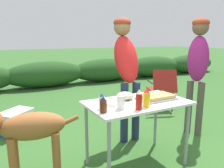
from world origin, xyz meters
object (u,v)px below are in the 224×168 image
at_px(plate_stack, 111,102).
at_px(cooler_box, 16,122).
at_px(dog, 28,131).
at_px(bbq_sauce_bottle, 103,105).
at_px(camp_chair_near_hedge, 162,87).
at_px(standing_person_in_dark_puffer, 126,63).
at_px(folding_table, 137,108).
at_px(mustard_bottle, 147,98).
at_px(mixing_bowl, 125,96).
at_px(paper_cup_stack, 121,102).
at_px(ketchup_bottle, 139,100).
at_px(standing_person_in_navy_coat, 198,61).
at_px(food_tray, 156,97).
at_px(mayo_bottle, 102,101).

bearing_deg(plate_stack, cooler_box, 118.80).
relative_size(dog, cooler_box, 1.64).
distance_m(bbq_sauce_bottle, camp_chair_near_hedge, 2.58).
height_order(standing_person_in_dark_puffer, dog, standing_person_in_dark_puffer).
height_order(folding_table, standing_person_in_dark_puffer, standing_person_in_dark_puffer).
bearing_deg(folding_table, mustard_bottle, -97.69).
bearing_deg(plate_stack, mixing_bowl, 17.84).
bearing_deg(paper_cup_stack, cooler_box, 115.91).
bearing_deg(standing_person_in_dark_puffer, bbq_sauce_bottle, -130.37).
distance_m(folding_table, ketchup_bottle, 0.32).
bearing_deg(bbq_sauce_bottle, paper_cup_stack, 4.64).
xyz_separation_m(ketchup_bottle, camp_chair_near_hedge, (1.72, 1.62, -0.37)).
distance_m(standing_person_in_dark_puffer, dog, 1.54).
bearing_deg(cooler_box, folding_table, 85.01).
xyz_separation_m(paper_cup_stack, dog, (-0.82, 0.34, -0.26)).
height_order(ketchup_bottle, cooler_box, ketchup_bottle).
relative_size(paper_cup_stack, ketchup_bottle, 0.67).
xyz_separation_m(bbq_sauce_bottle, cooler_box, (-0.64, 1.73, -0.64)).
bearing_deg(standing_person_in_navy_coat, standing_person_in_dark_puffer, -130.16).
distance_m(standing_person_in_dark_puffer, cooler_box, 1.90).
height_order(plate_stack, camp_chair_near_hedge, camp_chair_near_hedge).
relative_size(standing_person_in_navy_coat, camp_chair_near_hedge, 2.03).
distance_m(paper_cup_stack, ketchup_bottle, 0.17).
distance_m(plate_stack, ketchup_bottle, 0.34).
relative_size(paper_cup_stack, cooler_box, 0.23).
bearing_deg(food_tray, mixing_bowl, 151.11).
bearing_deg(paper_cup_stack, mustard_bottle, -13.06).
xyz_separation_m(standing_person_in_dark_puffer, dog, (-1.37, -0.45, -0.53)).
xyz_separation_m(folding_table, food_tray, (0.24, -0.03, 0.10)).
relative_size(mixing_bowl, standing_person_in_navy_coat, 0.11).
bearing_deg(mustard_bottle, standing_person_in_navy_coat, 20.55).
height_order(mustard_bottle, standing_person_in_dark_puffer, standing_person_in_dark_puffer).
relative_size(standing_person_in_dark_puffer, standing_person_in_navy_coat, 1.00).
distance_m(mixing_bowl, bbq_sauce_bottle, 0.50).
bearing_deg(standing_person_in_dark_puffer, mayo_bottle, -132.93).
relative_size(plate_stack, camp_chair_near_hedge, 0.29).
xyz_separation_m(standing_person_in_navy_coat, cooler_box, (-2.34, 1.31, -0.92)).
distance_m(standing_person_in_navy_coat, dog, 2.39).
xyz_separation_m(mustard_bottle, standing_person_in_navy_coat, (1.25, 0.47, 0.26)).
bearing_deg(ketchup_bottle, dog, 155.42).
height_order(food_tray, standing_person_in_dark_puffer, standing_person_in_dark_puffer).
bearing_deg(ketchup_bottle, mixing_bowl, 78.32).
bearing_deg(paper_cup_stack, camp_chair_near_hedge, 39.31).
xyz_separation_m(paper_cup_stack, bbq_sauce_bottle, (-0.20, -0.02, 0.00)).
relative_size(standing_person_in_dark_puffer, camp_chair_near_hedge, 2.03).
height_order(food_tray, camp_chair_near_hedge, camp_chair_near_hedge).
height_order(plate_stack, ketchup_bottle, ketchup_bottle).
relative_size(ketchup_bottle, camp_chair_near_hedge, 0.24).
distance_m(folding_table, camp_chair_near_hedge, 2.11).
xyz_separation_m(food_tray, mayo_bottle, (-0.68, -0.01, 0.05)).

